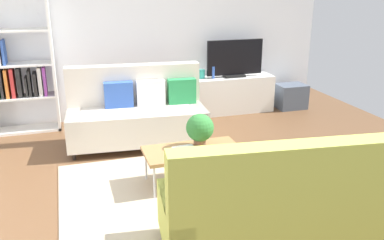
{
  "coord_description": "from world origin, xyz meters",
  "views": [
    {
      "loc": [
        -1.24,
        -4.13,
        2.25
      ],
      "look_at": [
        0.15,
        0.38,
        0.65
      ],
      "focal_mm": 38.95,
      "sensor_mm": 36.0,
      "label": 1
    }
  ],
  "objects_px": {
    "couch_beige": "(137,113)",
    "potted_plant": "(200,129)",
    "bookshelf": "(14,69)",
    "vase_0": "(201,74)",
    "table_book_0": "(185,152)",
    "bottle_0": "(213,73)",
    "couch_green": "(273,205)",
    "tv_console": "(233,94)",
    "coffee_table": "(193,152)",
    "storage_trunk": "(291,96)",
    "tv": "(235,59)"
  },
  "relations": [
    {
      "from": "storage_trunk",
      "to": "potted_plant",
      "type": "bearing_deg",
      "value": -137.69
    },
    {
      "from": "couch_green",
      "to": "bottle_0",
      "type": "relative_size",
      "value": 9.56
    },
    {
      "from": "bottle_0",
      "to": "couch_beige",
      "type": "bearing_deg",
      "value": -147.01
    },
    {
      "from": "coffee_table",
      "to": "vase_0",
      "type": "bearing_deg",
      "value": 69.59
    },
    {
      "from": "potted_plant",
      "to": "vase_0",
      "type": "height_order",
      "value": "potted_plant"
    },
    {
      "from": "couch_beige",
      "to": "tv",
      "type": "relative_size",
      "value": 1.96
    },
    {
      "from": "couch_beige",
      "to": "bottle_0",
      "type": "relative_size",
      "value": 9.46
    },
    {
      "from": "table_book_0",
      "to": "coffee_table",
      "type": "bearing_deg",
      "value": 35.05
    },
    {
      "from": "couch_green",
      "to": "tv_console",
      "type": "relative_size",
      "value": 1.42
    },
    {
      "from": "potted_plant",
      "to": "bottle_0",
      "type": "xyz_separation_m",
      "value": [
        1.0,
        2.33,
        0.1
      ]
    },
    {
      "from": "couch_beige",
      "to": "potted_plant",
      "type": "bearing_deg",
      "value": 114.02
    },
    {
      "from": "couch_beige",
      "to": "vase_0",
      "type": "bearing_deg",
      "value": -136.48
    },
    {
      "from": "tv",
      "to": "table_book_0",
      "type": "relative_size",
      "value": 4.17
    },
    {
      "from": "tv_console",
      "to": "bottle_0",
      "type": "bearing_deg",
      "value": -174.26
    },
    {
      "from": "couch_beige",
      "to": "bottle_0",
      "type": "xyz_separation_m",
      "value": [
        1.49,
        0.96,
        0.29
      ]
    },
    {
      "from": "tv_console",
      "to": "table_book_0",
      "type": "height_order",
      "value": "tv_console"
    },
    {
      "from": "table_book_0",
      "to": "bookshelf",
      "type": "bearing_deg",
      "value": 127.14
    },
    {
      "from": "coffee_table",
      "to": "potted_plant",
      "type": "relative_size",
      "value": 2.79
    },
    {
      "from": "coffee_table",
      "to": "storage_trunk",
      "type": "bearing_deg",
      "value": 41.8
    },
    {
      "from": "vase_0",
      "to": "tv_console",
      "type": "bearing_deg",
      "value": -4.93
    },
    {
      "from": "coffee_table",
      "to": "tv_console",
      "type": "xyz_separation_m",
      "value": [
        1.5,
        2.43,
        -0.07
      ]
    },
    {
      "from": "storage_trunk",
      "to": "vase_0",
      "type": "relative_size",
      "value": 3.55
    },
    {
      "from": "couch_green",
      "to": "tv",
      "type": "xyz_separation_m",
      "value": [
        1.23,
        3.82,
        0.51
      ]
    },
    {
      "from": "coffee_table",
      "to": "table_book_0",
      "type": "xyz_separation_m",
      "value": [
        -0.12,
        -0.08,
        0.05
      ]
    },
    {
      "from": "coffee_table",
      "to": "potted_plant",
      "type": "xyz_separation_m",
      "value": [
        0.1,
        0.05,
        0.25
      ]
    },
    {
      "from": "bookshelf",
      "to": "couch_beige",
      "type": "bearing_deg",
      "value": -31.79
    },
    {
      "from": "couch_green",
      "to": "tv_console",
      "type": "xyz_separation_m",
      "value": [
        1.23,
        3.84,
        -0.13
      ]
    },
    {
      "from": "bookshelf",
      "to": "storage_trunk",
      "type": "bearing_deg",
      "value": -1.48
    },
    {
      "from": "couch_beige",
      "to": "potted_plant",
      "type": "distance_m",
      "value": 1.47
    },
    {
      "from": "tv_console",
      "to": "vase_0",
      "type": "relative_size",
      "value": 9.55
    },
    {
      "from": "storage_trunk",
      "to": "bottle_0",
      "type": "distance_m",
      "value": 1.59
    },
    {
      "from": "tv_console",
      "to": "table_book_0",
      "type": "xyz_separation_m",
      "value": [
        -1.62,
        -2.51,
        0.12
      ]
    },
    {
      "from": "couch_beige",
      "to": "couch_green",
      "type": "height_order",
      "value": "same"
    },
    {
      "from": "coffee_table",
      "to": "bottle_0",
      "type": "height_order",
      "value": "bottle_0"
    },
    {
      "from": "potted_plant",
      "to": "vase_0",
      "type": "xyz_separation_m",
      "value": [
        0.82,
        2.42,
        0.07
      ]
    },
    {
      "from": "bookshelf",
      "to": "table_book_0",
      "type": "xyz_separation_m",
      "value": [
        1.92,
        -2.53,
        -0.55
      ]
    },
    {
      "from": "tv_console",
      "to": "bookshelf",
      "type": "distance_m",
      "value": 3.6
    },
    {
      "from": "coffee_table",
      "to": "table_book_0",
      "type": "relative_size",
      "value": 4.58
    },
    {
      "from": "storage_trunk",
      "to": "vase_0",
      "type": "distance_m",
      "value": 1.76
    },
    {
      "from": "bookshelf",
      "to": "vase_0",
      "type": "height_order",
      "value": "bookshelf"
    },
    {
      "from": "potted_plant",
      "to": "bookshelf",
      "type": "bearing_deg",
      "value": 131.75
    },
    {
      "from": "couch_green",
      "to": "storage_trunk",
      "type": "xyz_separation_m",
      "value": [
        2.33,
        3.74,
        -0.23
      ]
    },
    {
      "from": "potted_plant",
      "to": "table_book_0",
      "type": "distance_m",
      "value": 0.33
    },
    {
      "from": "tv",
      "to": "bookshelf",
      "type": "height_order",
      "value": "bookshelf"
    },
    {
      "from": "couch_green",
      "to": "storage_trunk",
      "type": "bearing_deg",
      "value": 64.58
    },
    {
      "from": "vase_0",
      "to": "bottle_0",
      "type": "relative_size",
      "value": 0.71
    },
    {
      "from": "tv_console",
      "to": "bookshelf",
      "type": "relative_size",
      "value": 0.67
    },
    {
      "from": "bookshelf",
      "to": "table_book_0",
      "type": "relative_size",
      "value": 8.75
    },
    {
      "from": "coffee_table",
      "to": "potted_plant",
      "type": "distance_m",
      "value": 0.28
    },
    {
      "from": "couch_beige",
      "to": "vase_0",
      "type": "distance_m",
      "value": 1.7
    }
  ]
}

